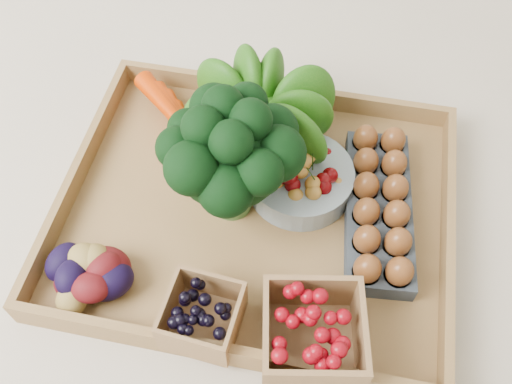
% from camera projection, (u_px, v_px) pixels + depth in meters
% --- Properties ---
extents(ground, '(4.00, 4.00, 0.00)m').
position_uv_depth(ground, '(256.00, 215.00, 0.84)').
color(ground, beige).
rests_on(ground, ground).
extents(tray, '(0.55, 0.45, 0.01)m').
position_uv_depth(tray, '(256.00, 212.00, 0.83)').
color(tray, olive).
rests_on(tray, ground).
extents(carrots, '(0.22, 0.16, 0.05)m').
position_uv_depth(carrots, '(186.00, 133.00, 0.87)').
color(carrots, '#CE3200').
rests_on(carrots, tray).
extents(lettuce, '(0.16, 0.16, 0.16)m').
position_uv_depth(lettuce, '(259.00, 110.00, 0.83)').
color(lettuce, '#11490B').
rests_on(lettuce, tray).
extents(broccoli, '(0.19, 0.19, 0.15)m').
position_uv_depth(broccoli, '(230.00, 174.00, 0.77)').
color(broccoli, black).
rests_on(broccoli, tray).
extents(cherry_bowl, '(0.15, 0.15, 0.04)m').
position_uv_depth(cherry_bowl, '(300.00, 179.00, 0.83)').
color(cherry_bowl, '#8C9EA5').
rests_on(cherry_bowl, tray).
extents(egg_carton, '(0.12, 0.27, 0.03)m').
position_uv_depth(egg_carton, '(378.00, 210.00, 0.81)').
color(egg_carton, '#353B43').
rests_on(egg_carton, tray).
extents(potatoes, '(0.13, 0.13, 0.08)m').
position_uv_depth(potatoes, '(88.00, 272.00, 0.73)').
color(potatoes, '#470B0E').
rests_on(potatoes, tray).
extents(punnet_blackberry, '(0.10, 0.10, 0.06)m').
position_uv_depth(punnet_blackberry, '(202.00, 316.00, 0.70)').
color(punnet_blackberry, black).
rests_on(punnet_blackberry, tray).
extents(punnet_raspberry, '(0.14, 0.14, 0.08)m').
position_uv_depth(punnet_raspberry, '(313.00, 335.00, 0.68)').
color(punnet_raspberry, maroon).
rests_on(punnet_raspberry, tray).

